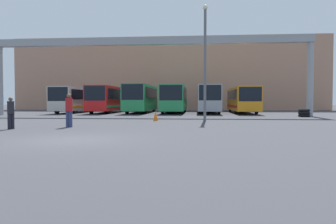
# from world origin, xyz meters

# --- Properties ---
(ground_plane) EXTENTS (200.00, 200.00, 0.00)m
(ground_plane) POSITION_xyz_m (0.00, 0.00, 0.00)
(ground_plane) COLOR #38383D
(building_backdrop) EXTENTS (50.20, 12.00, 11.58)m
(building_backdrop) POSITION_xyz_m (0.00, 45.48, 5.79)
(building_backdrop) COLOR tan
(building_backdrop) RESTS_ON ground
(overhead_gantry) EXTENTS (31.22, 0.80, 7.64)m
(overhead_gantry) POSITION_xyz_m (0.00, 19.96, 6.44)
(overhead_gantry) COLOR gray
(overhead_gantry) RESTS_ON ground
(bus_slot_0) EXTENTS (2.48, 10.06, 3.05)m
(bus_slot_0) POSITION_xyz_m (-10.15, 27.06, 1.76)
(bus_slot_0) COLOR beige
(bus_slot_0) RESTS_ON ground
(bus_slot_1) EXTENTS (2.54, 10.03, 3.15)m
(bus_slot_1) POSITION_xyz_m (-6.09, 27.04, 1.81)
(bus_slot_1) COLOR red
(bus_slot_1) RESTS_ON ground
(bus_slot_2) EXTENTS (2.56, 11.25, 3.32)m
(bus_slot_2) POSITION_xyz_m (-2.03, 27.65, 1.91)
(bus_slot_2) COLOR #268C4C
(bus_slot_2) RESTS_ON ground
(bus_slot_3) EXTENTS (2.63, 11.24, 3.21)m
(bus_slot_3) POSITION_xyz_m (2.03, 27.64, 1.85)
(bus_slot_3) COLOR #268C4C
(bus_slot_3) RESTS_ON ground
(bus_slot_4) EXTENTS (2.52, 11.47, 3.21)m
(bus_slot_4) POSITION_xyz_m (6.09, 27.76, 1.85)
(bus_slot_4) COLOR #999EA5
(bus_slot_4) RESTS_ON ground
(bus_slot_5) EXTENTS (2.54, 12.14, 2.99)m
(bus_slot_5) POSITION_xyz_m (10.15, 28.09, 1.73)
(bus_slot_5) COLOR orange
(bus_slot_5) RESTS_ON ground
(pedestrian_near_right) EXTENTS (0.35, 0.35, 1.67)m
(pedestrian_near_right) POSITION_xyz_m (-4.87, 4.32, 0.88)
(pedestrian_near_right) COLOR black
(pedestrian_near_right) RESTS_ON ground
(pedestrian_mid_left) EXTENTS (0.39, 0.39, 1.86)m
(pedestrian_mid_left) POSITION_xyz_m (-2.35, 5.81, 0.99)
(pedestrian_mid_left) COLOR navy
(pedestrian_mid_left) RESTS_ON ground
(traffic_cone) EXTENTS (0.37, 0.37, 0.72)m
(traffic_cone) POSITION_xyz_m (1.72, 12.01, 0.36)
(traffic_cone) COLOR orange
(traffic_cone) RESTS_ON ground
(tire_stack) EXTENTS (1.04, 1.04, 0.72)m
(tire_stack) POSITION_xyz_m (14.50, 19.02, 0.36)
(tire_stack) COLOR black
(tire_stack) RESTS_ON ground
(lamp_post) EXTENTS (0.36, 0.36, 8.57)m
(lamp_post) POSITION_xyz_m (5.34, 12.74, 4.65)
(lamp_post) COLOR #595B60
(lamp_post) RESTS_ON ground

